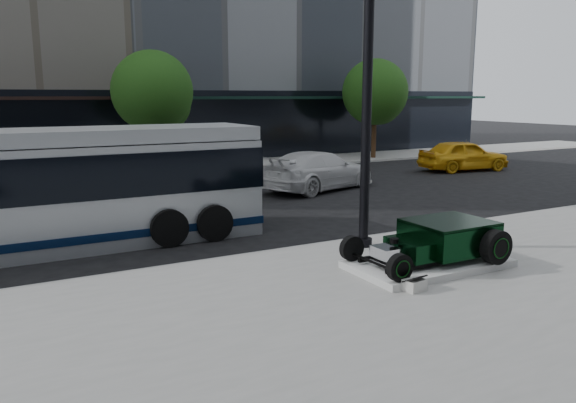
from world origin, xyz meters
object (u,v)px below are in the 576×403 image
hot_rod (441,239)px  yellow_taxi (464,155)px  lamppost (367,97)px  white_sedan (318,170)px  transit_bus (12,192)px

hot_rod → yellow_taxi: (12.70, 11.68, 0.08)m
lamppost → white_sedan: 9.48m
lamppost → white_sedan: size_ratio=1.44×
hot_rod → yellow_taxi: 17.25m
transit_bus → yellow_taxi: (20.64, 5.69, -0.71)m
white_sedan → hot_rod: bearing=144.2°
lamppost → white_sedan: bearing=65.2°
transit_bus → white_sedan: bearing=20.9°
lamppost → yellow_taxi: bearing=36.0°
white_sedan → lamppost: bearing=137.1°
transit_bus → yellow_taxi: 21.42m
white_sedan → yellow_taxi: size_ratio=1.18×
lamppost → yellow_taxi: (13.22, 9.61, -2.91)m
white_sedan → yellow_taxi: 9.54m
hot_rod → transit_bus: bearing=143.0°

